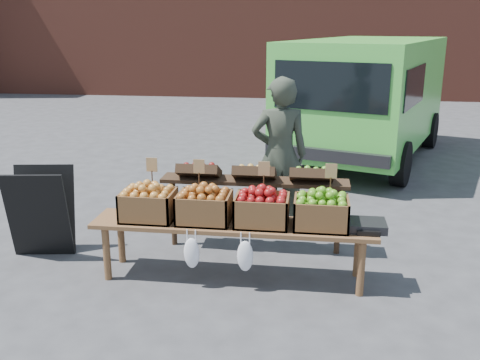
% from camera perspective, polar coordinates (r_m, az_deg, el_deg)
% --- Properties ---
extents(ground, '(80.00, 80.00, 0.00)m').
position_cam_1_polar(ground, '(5.52, -9.91, -9.60)').
color(ground, '#404042').
extents(delivery_van, '(3.63, 5.21, 2.13)m').
position_cam_1_polar(delivery_van, '(9.96, 13.41, 8.27)').
color(delivery_van, green).
rests_on(delivery_van, ground).
extents(vendor, '(0.74, 0.56, 1.83)m').
position_cam_1_polar(vendor, '(6.28, 4.24, 2.69)').
color(vendor, '#31382C').
rests_on(vendor, ground).
extents(chalkboard_sign, '(0.68, 0.44, 0.96)m').
position_cam_1_polar(chalkboard_sign, '(6.04, -20.43, -3.19)').
color(chalkboard_sign, black).
rests_on(chalkboard_sign, ground).
extents(back_table, '(2.10, 0.44, 1.04)m').
position_cam_1_polar(back_table, '(5.77, 1.54, -2.58)').
color(back_table, '#302014').
rests_on(back_table, ground).
extents(display_bench, '(2.70, 0.56, 0.57)m').
position_cam_1_polar(display_bench, '(5.21, -0.75, -7.52)').
color(display_bench, brown).
rests_on(display_bench, ground).
extents(crate_golden_apples, '(0.50, 0.40, 0.28)m').
position_cam_1_polar(crate_golden_apples, '(5.23, -9.75, -2.66)').
color(crate_golden_apples, '#AB931D').
rests_on(crate_golden_apples, display_bench).
extents(crate_russet_pears, '(0.50, 0.40, 0.28)m').
position_cam_1_polar(crate_russet_pears, '(5.10, -3.83, -2.96)').
color(crate_russet_pears, '#A2561D').
rests_on(crate_russet_pears, display_bench).
extents(crate_red_apples, '(0.50, 0.40, 0.28)m').
position_cam_1_polar(crate_red_apples, '(5.02, 2.35, -3.25)').
color(crate_red_apples, maroon).
rests_on(crate_red_apples, display_bench).
extents(crate_green_apples, '(0.50, 0.40, 0.28)m').
position_cam_1_polar(crate_green_apples, '(5.00, 8.64, -3.50)').
color(crate_green_apples, '#377917').
rests_on(crate_green_apples, display_bench).
extents(weighing_scale, '(0.34, 0.30, 0.08)m').
position_cam_1_polar(weighing_scale, '(5.07, 13.41, -4.73)').
color(weighing_scale, black).
rests_on(weighing_scale, display_bench).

